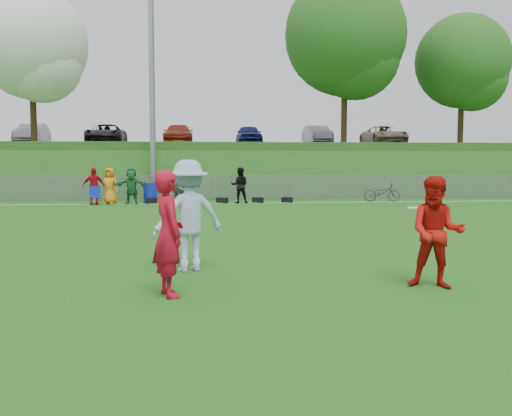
{
  "coord_description": "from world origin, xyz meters",
  "views": [
    {
      "loc": [
        -0.88,
        -8.98,
        2.07
      ],
      "look_at": [
        0.14,
        0.5,
        1.26
      ],
      "focal_mm": 40.0,
      "sensor_mm": 36.0,
      "label": 1
    }
  ],
  "objects": [
    {
      "name": "tree_white_flowering",
      "position": [
        -9.84,
        24.92,
        8.32
      ],
      "size": [
        6.3,
        6.3,
        8.78
      ],
      "color": "black",
      "rests_on": "berm"
    },
    {
      "name": "spectator_row",
      "position": [
        -2.96,
        18.0,
        0.85
      ],
      "size": [
        7.74,
        0.73,
        1.69
      ],
      "color": "red",
      "rests_on": "ground"
    },
    {
      "name": "player_red_center",
      "position": [
        2.98,
        -0.27,
        0.9
      ],
      "size": [
        1.09,
        1.0,
        1.81
      ],
      "primitive_type": "imported",
      "rotation": [
        0.0,
        0.0,
        -0.44
      ],
      "color": "#B8120C",
      "rests_on": "ground"
    },
    {
      "name": "sideline_far",
      "position": [
        0.0,
        18.0,
        0.01
      ],
      "size": [
        60.0,
        0.1,
        0.01
      ],
      "primitive_type": "cube",
      "color": "white",
      "rests_on": "ground"
    },
    {
      "name": "fence",
      "position": [
        0.0,
        20.0,
        0.65
      ],
      "size": [
        58.0,
        0.06,
        1.3
      ],
      "color": "gray",
      "rests_on": "ground"
    },
    {
      "name": "ground",
      "position": [
        0.0,
        0.0,
        0.0
      ],
      "size": [
        120.0,
        120.0,
        0.0
      ],
      "primitive_type": "plane",
      "color": "#265F14",
      "rests_on": "ground"
    },
    {
      "name": "camp_chair",
      "position": [
        -5.36,
        17.45,
        0.25
      ],
      "size": [
        0.61,
        0.62,
        0.86
      ],
      "rotation": [
        0.0,
        0.0,
        0.34
      ],
      "color": "#0F2CAA",
      "rests_on": "ground"
    },
    {
      "name": "recycling_bin",
      "position": [
        -3.0,
        18.58,
        0.48
      ],
      "size": [
        0.72,
        0.72,
        0.97
      ],
      "primitive_type": "cylinder",
      "rotation": [
        0.0,
        0.0,
        -0.12
      ],
      "color": "#0F24AB",
      "rests_on": "ground"
    },
    {
      "name": "berm",
      "position": [
        0.0,
        31.0,
        1.5
      ],
      "size": [
        120.0,
        18.0,
        3.0
      ],
      "primitive_type": "cube",
      "color": "#204E16",
      "rests_on": "ground"
    },
    {
      "name": "player_red_left",
      "position": [
        -1.28,
        -0.36,
        0.96
      ],
      "size": [
        0.67,
        0.81,
        1.91
      ],
      "primitive_type": "imported",
      "rotation": [
        0.0,
        0.0,
        1.91
      ],
      "color": "red",
      "rests_on": "ground"
    },
    {
      "name": "tree_green_far",
      "position": [
        16.16,
        25.92,
        7.96
      ],
      "size": [
        5.88,
        5.88,
        8.19
      ],
      "color": "black",
      "rests_on": "berm"
    },
    {
      "name": "parking_lot",
      "position": [
        0.0,
        33.0,
        3.05
      ],
      "size": [
        120.0,
        12.0,
        0.1
      ],
      "primitive_type": "cube",
      "color": "black",
      "rests_on": "berm"
    },
    {
      "name": "gear_bags",
      "position": [
        0.79,
        18.1,
        0.13
      ],
      "size": [
        7.03,
        0.46,
        0.26
      ],
      "color": "black",
      "rests_on": "ground"
    },
    {
      "name": "player_blue",
      "position": [
        -1.0,
        1.59,
        1.03
      ],
      "size": [
        1.52,
        1.18,
        2.07
      ],
      "primitive_type": "imported",
      "rotation": [
        0.0,
        0.0,
        3.49
      ],
      "color": "#A4BCE4",
      "rests_on": "ground"
    },
    {
      "name": "tree_green_near",
      "position": [
        8.16,
        24.42,
        9.03
      ],
      "size": [
        7.14,
        7.14,
        9.95
      ],
      "color": "black",
      "rests_on": "berm"
    },
    {
      "name": "car_row",
      "position": [
        -1.17,
        32.0,
        3.82
      ],
      "size": [
        32.04,
        5.18,
        1.44
      ],
      "color": "silver",
      "rests_on": "parking_lot"
    },
    {
      "name": "bicycle",
      "position": [
        8.31,
        18.26,
        0.46
      ],
      "size": [
        1.83,
        0.95,
        0.91
      ],
      "primitive_type": "imported",
      "rotation": [
        0.0,
        0.0,
        1.36
      ],
      "color": "#303033",
      "rests_on": "ground"
    },
    {
      "name": "light_pole",
      "position": [
        -3.0,
        20.8,
        6.71
      ],
      "size": [
        1.2,
        0.4,
        12.15
      ],
      "color": "gray",
      "rests_on": "ground"
    },
    {
      "name": "frisbee",
      "position": [
        2.94,
        0.57,
        1.23
      ],
      "size": [
        0.26,
        0.26,
        0.02
      ],
      "color": "white",
      "rests_on": "ground"
    }
  ]
}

